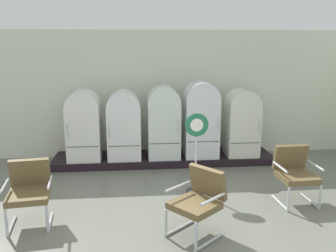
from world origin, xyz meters
The scene contains 12 objects.
ground centered at (0.00, 0.00, -0.03)m, with size 12.00×10.00×0.05m, color slate.
back_wall centered at (0.00, 3.66, 1.44)m, with size 11.76×0.12×2.85m.
display_plinth centered at (0.00, 3.02, 0.08)m, with size 4.75×0.95×0.16m, color black.
refrigerator_0 centered at (-1.69, 2.92, 0.93)m, with size 0.68×0.69×1.46m.
refrigerator_1 centered at (-0.85, 2.92, 0.92)m, with size 0.69×0.69×1.45m.
refrigerator_2 centered at (-0.02, 2.90, 0.97)m, with size 0.67×0.64×1.54m.
refrigerator_3 centered at (0.79, 2.89, 1.02)m, with size 0.71×0.63×1.62m.
refrigerator_4 centered at (1.69, 2.91, 0.92)m, with size 0.68×0.67×1.44m.
armchair_left centered at (-2.15, 0.44, 0.52)m, with size 0.69×0.72×0.92m.
armchair_right centered at (1.97, 0.81, 0.52)m, with size 0.66×0.68×0.92m.
armchair_center centered at (0.21, -0.11, 0.52)m, with size 0.86×0.85×0.92m.
sign_stand centered at (0.42, 1.32, 0.64)m, with size 0.40×0.32×1.42m.
Camera 1 is at (-0.61, -4.57, 2.56)m, focal length 38.68 mm.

